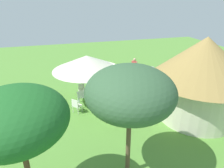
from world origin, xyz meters
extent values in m
plane|color=#578E37|center=(0.00, 0.00, 0.00)|extent=(36.00, 36.00, 0.00)
cylinder|color=beige|center=(-3.02, 3.75, 1.15)|extent=(4.18, 4.18, 2.30)
cone|color=olive|center=(-3.02, 3.75, 3.41)|extent=(5.51, 5.51, 2.23)
cylinder|color=brown|center=(2.56, 0.71, 1.16)|extent=(0.10, 0.10, 2.31)
cone|color=beige|center=(2.56, 0.71, 2.75)|extent=(4.10, 4.10, 0.87)
cube|color=silver|center=(2.56, 0.71, 0.72)|extent=(1.43, 0.96, 0.04)
cylinder|color=silver|center=(1.93, 1.13, 0.35)|extent=(0.06, 0.06, 0.70)
cylinder|color=silver|center=(3.21, 1.09, 0.35)|extent=(0.06, 0.06, 0.70)
cylinder|color=silver|center=(1.91, 0.33, 0.35)|extent=(0.06, 0.06, 0.70)
cylinder|color=silver|center=(3.19, 0.29, 0.35)|extent=(0.06, 0.06, 0.70)
cube|color=silver|center=(1.45, 0.99, 0.45)|extent=(0.52, 0.53, 0.04)
cube|color=silver|center=(1.26, 1.04, 0.68)|extent=(0.15, 0.44, 0.45)
cylinder|color=silver|center=(1.67, 1.13, 0.23)|extent=(0.04, 0.04, 0.45)
cylinder|color=silver|center=(1.57, 0.76, 0.23)|extent=(0.04, 0.04, 0.45)
cylinder|color=silver|center=(1.32, 1.22, 0.23)|extent=(0.04, 0.04, 0.45)
cylinder|color=silver|center=(1.22, 0.85, 0.23)|extent=(0.04, 0.04, 0.45)
cube|color=white|center=(2.79, -0.42, 0.45)|extent=(0.52, 0.50, 0.04)
cube|color=white|center=(2.83, -0.61, 0.68)|extent=(0.44, 0.13, 0.45)
cylinder|color=white|center=(2.57, -0.28, 0.23)|extent=(0.04, 0.04, 0.45)
cylinder|color=white|center=(2.94, -0.21, 0.23)|extent=(0.04, 0.04, 0.45)
cylinder|color=white|center=(2.64, -0.64, 0.23)|extent=(0.04, 0.04, 0.45)
cylinder|color=white|center=(3.02, -0.56, 0.23)|extent=(0.04, 0.04, 0.45)
cube|color=silver|center=(3.39, 1.51, 0.45)|extent=(0.61, 0.61, 0.04)
cube|color=silver|center=(3.53, 1.64, 0.68)|extent=(0.33, 0.34, 0.45)
cylinder|color=silver|center=(3.39, 1.24, 0.23)|extent=(0.04, 0.04, 0.45)
cylinder|color=silver|center=(3.13, 1.52, 0.23)|extent=(0.04, 0.04, 0.45)
cylinder|color=silver|center=(3.65, 1.49, 0.23)|extent=(0.04, 0.04, 0.45)
cylinder|color=silver|center=(3.39, 1.77, 0.23)|extent=(0.04, 0.04, 0.45)
cylinder|color=black|center=(2.04, -0.85, 0.42)|extent=(0.12, 0.12, 0.83)
cylinder|color=black|center=(1.91, -0.92, 0.42)|extent=(0.12, 0.12, 0.83)
cube|color=#BB3D43|center=(1.97, -0.88, 1.13)|extent=(0.50, 0.39, 0.59)
cylinder|color=#A7724A|center=(2.20, -0.76, 1.14)|extent=(0.09, 0.09, 0.55)
cylinder|color=#A7724A|center=(1.75, -1.00, 1.14)|extent=(0.09, 0.09, 0.55)
sphere|color=#A7724A|center=(1.97, -0.88, 1.55)|extent=(0.23, 0.23, 0.23)
cylinder|color=#252427|center=(-1.94, -2.72, 0.43)|extent=(0.12, 0.12, 0.85)
cylinder|color=#252427|center=(-1.88, -2.86, 0.43)|extent=(0.12, 0.12, 0.85)
cube|color=#BA3F3D|center=(-1.91, -2.79, 1.15)|extent=(0.39, 0.51, 0.60)
cylinder|color=tan|center=(-2.02, -2.55, 1.17)|extent=(0.09, 0.09, 0.57)
cylinder|color=tan|center=(-1.80, -3.03, 1.17)|extent=(0.09, 0.09, 0.57)
sphere|color=tan|center=(-1.91, -2.79, 1.59)|extent=(0.23, 0.23, 0.23)
cylinder|color=silver|center=(-2.32, -0.55, 1.06)|extent=(1.40, 1.81, 0.70)
cylinder|color=black|center=(-2.47, -0.84, 1.06)|extent=(0.67, 0.40, 0.71)
cylinder|color=black|center=(-2.18, -0.28, 1.06)|extent=(0.67, 0.40, 0.71)
cylinder|color=silver|center=(-1.93, 0.19, 1.24)|extent=(0.53, 0.63, 0.52)
cube|color=silver|center=(-1.80, 0.44, 1.40)|extent=(0.35, 0.44, 0.20)
cube|color=black|center=(-1.72, 0.60, 1.37)|extent=(0.16, 0.16, 0.12)
cube|color=black|center=(-1.93, 0.19, 1.44)|extent=(0.21, 0.34, 0.28)
cylinder|color=silver|center=(-2.19, 0.11, 0.40)|extent=(0.11, 0.11, 0.80)
cylinder|color=black|center=(-2.19, 0.11, 0.03)|extent=(0.13, 0.13, 0.06)
cylinder|color=silver|center=(-1.85, -0.07, 0.40)|extent=(0.11, 0.11, 0.80)
cylinder|color=black|center=(-1.85, -0.07, 0.03)|extent=(0.13, 0.13, 0.06)
cylinder|color=silver|center=(-2.79, -1.02, 0.40)|extent=(0.11, 0.11, 0.80)
cylinder|color=black|center=(-2.79, -1.02, 0.03)|extent=(0.13, 0.13, 0.06)
cylinder|color=silver|center=(-2.44, -1.20, 0.40)|extent=(0.11, 0.11, 0.80)
cylinder|color=black|center=(-2.44, -1.20, 0.03)|extent=(0.13, 0.13, 0.06)
cylinder|color=black|center=(-2.73, -1.33, 0.96)|extent=(0.15, 0.23, 0.53)
cylinder|color=silver|center=(0.31, -0.72, 0.94)|extent=(1.41, 1.61, 0.65)
cylinder|color=black|center=(0.13, -0.96, 0.94)|extent=(0.58, 0.45, 0.66)
cylinder|color=black|center=(0.47, -0.49, 0.94)|extent=(0.58, 0.45, 0.66)
cylinder|color=silver|center=(0.75, -0.10, 1.12)|extent=(0.55, 0.60, 0.50)
cube|color=silver|center=(0.91, 0.13, 1.28)|extent=(0.38, 0.43, 0.20)
cube|color=black|center=(1.02, 0.27, 1.25)|extent=(0.17, 0.17, 0.12)
cube|color=black|center=(0.75, -0.10, 1.32)|extent=(0.25, 0.32, 0.28)
cylinder|color=silver|center=(0.50, -0.14, 0.35)|extent=(0.11, 0.11, 0.70)
cylinder|color=black|center=(0.50, -0.14, 0.03)|extent=(0.13, 0.13, 0.06)
cylinder|color=silver|center=(0.79, -0.35, 0.35)|extent=(0.11, 0.11, 0.70)
cylinder|color=black|center=(0.79, -0.35, 0.03)|extent=(0.13, 0.13, 0.06)
cylinder|color=silver|center=(-0.17, -1.08, 0.35)|extent=(0.11, 0.11, 0.70)
cylinder|color=black|center=(-0.17, -1.08, 0.03)|extent=(0.13, 0.13, 0.06)
cylinder|color=silver|center=(0.11, -1.29, 0.35)|extent=(0.11, 0.11, 0.70)
cylinder|color=black|center=(0.11, -1.29, 0.03)|extent=(0.13, 0.13, 0.06)
cylinder|color=black|center=(-0.16, -1.37, 0.84)|extent=(0.18, 0.22, 0.53)
cylinder|color=silver|center=(1.10, 3.04, 1.00)|extent=(1.77, 1.41, 0.67)
cylinder|color=black|center=(0.81, 2.87, 1.00)|extent=(0.41, 0.63, 0.68)
cylinder|color=black|center=(1.36, 3.19, 1.00)|extent=(0.41, 0.63, 0.68)
cylinder|color=silver|center=(1.81, 3.46, 1.18)|extent=(0.62, 0.53, 0.50)
cube|color=silver|center=(2.06, 3.60, 1.34)|extent=(0.44, 0.36, 0.20)
cube|color=black|center=(2.21, 3.69, 1.31)|extent=(0.16, 0.16, 0.12)
cube|color=black|center=(1.81, 3.46, 1.38)|extent=(0.34, 0.22, 0.28)
cylinder|color=silver|center=(1.55, 3.52, 0.37)|extent=(0.11, 0.11, 0.74)
cylinder|color=black|center=(1.55, 3.52, 0.03)|extent=(0.13, 0.13, 0.06)
cylinder|color=silver|center=(1.73, 3.20, 0.37)|extent=(0.11, 0.11, 0.74)
cylinder|color=black|center=(1.73, 3.20, 0.03)|extent=(0.13, 0.13, 0.06)
cylinder|color=silver|center=(0.46, 2.88, 0.37)|extent=(0.11, 0.11, 0.74)
cylinder|color=black|center=(0.46, 2.88, 0.03)|extent=(0.13, 0.13, 0.06)
cylinder|color=silver|center=(0.65, 2.57, 0.37)|extent=(0.11, 0.11, 0.74)
cylinder|color=black|center=(0.65, 2.57, 0.03)|extent=(0.13, 0.13, 0.06)
cylinder|color=black|center=(0.34, 2.60, 0.90)|extent=(0.23, 0.16, 0.53)
cylinder|color=brown|center=(2.11, 6.59, 1.33)|extent=(0.17, 0.17, 2.65)
ellipsoid|color=#355A38|center=(2.11, 6.59, 3.47)|extent=(2.99, 2.99, 1.79)
ellipsoid|color=#1D5E23|center=(5.46, 7.12, 3.43)|extent=(2.75, 2.75, 1.65)
camera|label=1|loc=(4.32, 12.10, 6.33)|focal=32.57mm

